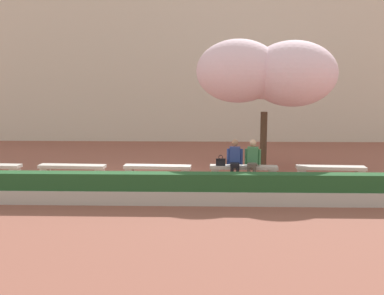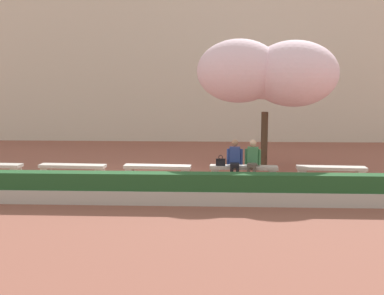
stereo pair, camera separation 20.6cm
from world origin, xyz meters
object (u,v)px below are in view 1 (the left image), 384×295
at_px(stone_bench_east_end, 331,170).
at_px(cherry_tree_main, 268,73).
at_px(person_seated_left, 235,158).
at_px(person_seated_right, 253,158).
at_px(stone_bench_near_east, 244,170).
at_px(stone_bench_near_west, 72,169).
at_px(handbag, 221,162).
at_px(stone_bench_center, 157,169).

xyz_separation_m(stone_bench_east_end, cherry_tree_main, (-1.81, 1.77, 3.09)).
bearing_deg(stone_bench_east_end, cherry_tree_main, 135.64).
bearing_deg(stone_bench_east_end, person_seated_left, -179.00).
bearing_deg(person_seated_right, stone_bench_near_east, 169.10).
bearing_deg(person_seated_left, stone_bench_near_west, 179.41).
bearing_deg(stone_bench_east_end, stone_bench_near_west, 180.00).
bearing_deg(person_seated_left, stone_bench_east_end, 1.00).
bearing_deg(stone_bench_near_east, handbag, -179.83).
xyz_separation_m(stone_bench_near_west, stone_bench_center, (2.76, 0.00, 0.00)).
relative_size(person_seated_left, cherry_tree_main, 0.26).
bearing_deg(cherry_tree_main, stone_bench_near_west, -164.67).
relative_size(stone_bench_center, stone_bench_near_east, 1.00).
height_order(stone_bench_near_east, cherry_tree_main, cherry_tree_main).
relative_size(person_seated_right, cherry_tree_main, 0.26).
relative_size(stone_bench_east_end, person_seated_right, 1.68).
bearing_deg(cherry_tree_main, person_seated_left, -124.08).
distance_m(stone_bench_east_end, cherry_tree_main, 4.00).
distance_m(stone_bench_center, cherry_tree_main, 5.14).
relative_size(stone_bench_near_east, person_seated_left, 1.68).
height_order(stone_bench_near_east, person_seated_right, person_seated_right).
relative_size(stone_bench_near_west, person_seated_left, 1.68).
relative_size(stone_bench_east_end, handbag, 6.40).
xyz_separation_m(stone_bench_near_east, person_seated_right, (0.27, -0.05, 0.39)).
xyz_separation_m(stone_bench_near_west, stone_bench_east_end, (8.28, 0.00, 0.00)).
relative_size(stone_bench_near_west, stone_bench_near_east, 1.00).
xyz_separation_m(stone_bench_center, person_seated_left, (2.47, -0.05, 0.39)).
distance_m(handbag, cherry_tree_main, 3.74).
bearing_deg(handbag, cherry_tree_main, 46.54).
relative_size(stone_bench_near_west, handbag, 6.40).
distance_m(person_seated_right, handbag, 1.02).
bearing_deg(handbag, person_seated_left, -6.55).
distance_m(stone_bench_near_west, stone_bench_center, 2.76).
bearing_deg(cherry_tree_main, stone_bench_center, -154.44).
xyz_separation_m(stone_bench_near_west, cherry_tree_main, (6.46, 1.77, 3.09)).
distance_m(stone_bench_near_west, person_seated_right, 5.80).
height_order(stone_bench_near_east, stone_bench_east_end, same).
distance_m(stone_bench_near_east, handbag, 0.78).
bearing_deg(stone_bench_center, cherry_tree_main, 25.56).
relative_size(stone_bench_center, person_seated_right, 1.68).
bearing_deg(stone_bench_center, handbag, -0.06).
distance_m(stone_bench_center, handbag, 2.04).
height_order(stone_bench_near_east, person_seated_left, person_seated_left).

